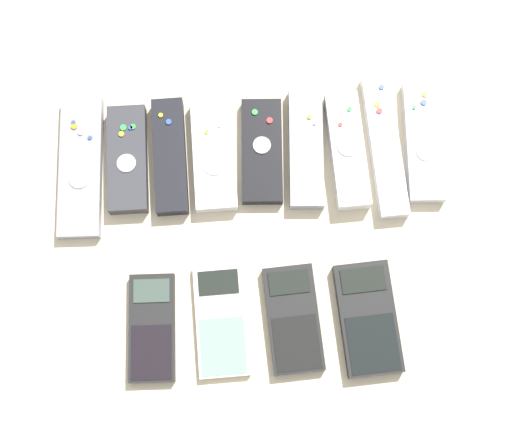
# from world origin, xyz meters

# --- Properties ---
(ground_plane) EXTENTS (3.00, 3.00, 0.00)m
(ground_plane) POSITION_xyz_m (0.00, 0.00, 0.00)
(ground_plane) COLOR beige
(remote_0) EXTENTS (0.07, 0.21, 0.02)m
(remote_0) POSITION_xyz_m (-0.24, 0.13, 0.01)
(remote_0) COLOR gray
(remote_0) RESTS_ON ground_plane
(remote_1) EXTENTS (0.05, 0.15, 0.02)m
(remote_1) POSITION_xyz_m (-0.17, 0.14, 0.01)
(remote_1) COLOR #333338
(remote_1) RESTS_ON ground_plane
(remote_2) EXTENTS (0.05, 0.17, 0.02)m
(remote_2) POSITION_xyz_m (-0.11, 0.14, 0.01)
(remote_2) COLOR black
(remote_2) RESTS_ON ground_plane
(remote_3) EXTENTS (0.06, 0.16, 0.02)m
(remote_3) POSITION_xyz_m (-0.05, 0.13, 0.01)
(remote_3) COLOR silver
(remote_3) RESTS_ON ground_plane
(remote_4) EXTENTS (0.06, 0.15, 0.02)m
(remote_4) POSITION_xyz_m (0.02, 0.14, 0.01)
(remote_4) COLOR black
(remote_4) RESTS_ON ground_plane
(remote_5) EXTENTS (0.06, 0.18, 0.02)m
(remote_5) POSITION_xyz_m (0.08, 0.14, 0.01)
(remote_5) COLOR gray
(remote_5) RESTS_ON ground_plane
(remote_6) EXTENTS (0.05, 0.17, 0.03)m
(remote_6) POSITION_xyz_m (0.13, 0.13, 0.01)
(remote_6) COLOR white
(remote_6) RESTS_ON ground_plane
(remote_7) EXTENTS (0.05, 0.21, 0.02)m
(remote_7) POSITION_xyz_m (0.19, 0.13, 0.01)
(remote_7) COLOR silver
(remote_7) RESTS_ON ground_plane
(remote_8) EXTENTS (0.06, 0.18, 0.02)m
(remote_8) POSITION_xyz_m (0.24, 0.13, 0.01)
(remote_8) COLOR #B7B7BC
(remote_8) RESTS_ON ground_plane
(calculator_0) EXTENTS (0.07, 0.14, 0.02)m
(calculator_0) POSITION_xyz_m (-0.15, -0.10, 0.01)
(calculator_0) COLOR black
(calculator_0) RESTS_ON ground_plane
(calculator_1) EXTENTS (0.07, 0.15, 0.01)m
(calculator_1) POSITION_xyz_m (-0.05, -0.10, 0.01)
(calculator_1) COLOR beige
(calculator_1) RESTS_ON ground_plane
(calculator_2) EXTENTS (0.07, 0.15, 0.02)m
(calculator_2) POSITION_xyz_m (0.04, -0.10, 0.01)
(calculator_2) COLOR black
(calculator_2) RESTS_ON ground_plane
(calculator_3) EXTENTS (0.08, 0.15, 0.02)m
(calculator_3) POSITION_xyz_m (0.14, -0.11, 0.01)
(calculator_3) COLOR black
(calculator_3) RESTS_ON ground_plane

